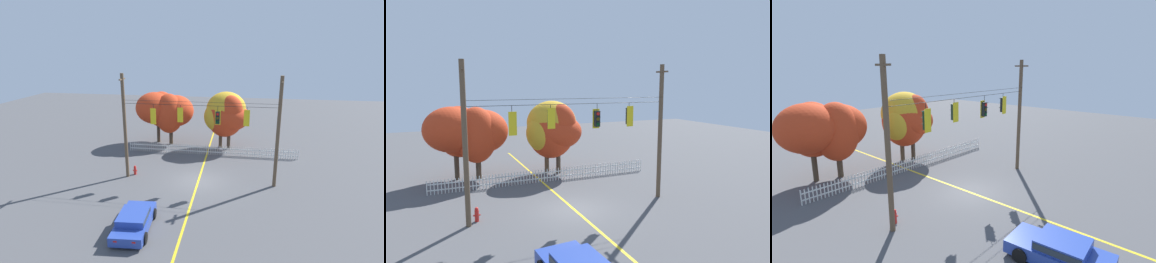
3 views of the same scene
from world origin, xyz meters
The scene contains 13 objects.
ground centered at (0.00, 0.00, 0.00)m, with size 80.00×80.00×0.00m, color #4C4C4F.
lane_centerline_stripe centered at (0.00, 0.00, 0.00)m, with size 0.16×36.00×0.01m, color gold.
signal_support_span centered at (0.00, 0.00, 4.31)m, with size 12.06×1.10×8.45m.
traffic_signal_northbound_primary centered at (-3.51, -0.01, 5.22)m, with size 0.43×0.38×1.56m.
traffic_signal_southbound_primary centered at (-1.40, -0.01, 5.41)m, with size 0.43×0.38×1.31m.
traffic_signal_westbound_side centered at (1.43, 0.01, 5.27)m, with size 0.43×0.38×1.46m.
traffic_signal_northbound_secondary centered at (3.57, -0.01, 5.35)m, with size 0.43×0.38×1.42m.
white_picket_fence centered at (0.39, 6.18, 0.49)m, with size 16.61×0.06×0.97m.
autumn_maple_near_fence centered at (-5.77, 9.41, 3.78)m, with size 4.27×4.19×5.62m.
autumn_maple_mid centered at (-3.99, 9.03, 3.55)m, with size 4.04×3.93×5.58m.
autumn_oak_far_east centered at (1.43, 8.59, 3.87)m, with size 4.26×3.68×5.91m.
autumn_maple_far_west centered at (1.82, 8.47, 3.55)m, with size 4.47×3.91×5.85m.
fire_hydrant centered at (-5.43, 0.48, 0.39)m, with size 0.38×0.22×0.78m.
Camera 2 is at (-7.42, -17.67, 7.26)m, focal length 32.14 mm.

